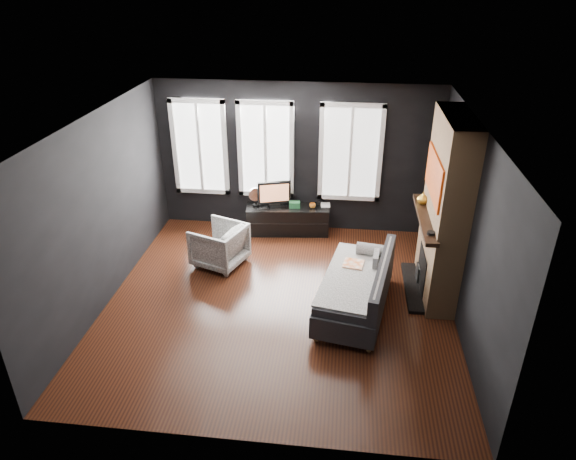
# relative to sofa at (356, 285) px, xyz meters

# --- Properties ---
(floor) EXTENTS (5.00, 5.00, 0.00)m
(floor) POSITION_rel_sofa_xyz_m (-1.10, 0.04, -0.41)
(floor) COLOR black
(floor) RESTS_ON ground
(ceiling) EXTENTS (5.00, 5.00, 0.00)m
(ceiling) POSITION_rel_sofa_xyz_m (-1.10, 0.04, 2.29)
(ceiling) COLOR white
(ceiling) RESTS_ON ground
(wall_back) EXTENTS (5.00, 0.02, 2.70)m
(wall_back) POSITION_rel_sofa_xyz_m (-1.10, 2.54, 0.94)
(wall_back) COLOR black
(wall_back) RESTS_ON ground
(wall_left) EXTENTS (0.02, 5.00, 2.70)m
(wall_left) POSITION_rel_sofa_xyz_m (-3.60, 0.04, 0.94)
(wall_left) COLOR black
(wall_left) RESTS_ON ground
(wall_right) EXTENTS (0.02, 5.00, 2.70)m
(wall_right) POSITION_rel_sofa_xyz_m (1.40, 0.04, 0.94)
(wall_right) COLOR black
(wall_right) RESTS_ON ground
(windows) EXTENTS (4.00, 0.16, 1.76)m
(windows) POSITION_rel_sofa_xyz_m (-1.55, 2.50, 1.97)
(windows) COLOR white
(windows) RESTS_ON wall_back
(fireplace) EXTENTS (0.70, 1.62, 2.70)m
(fireplace) POSITION_rel_sofa_xyz_m (1.20, 0.64, 0.94)
(fireplace) COLOR #93724C
(fireplace) RESTS_ON floor
(sofa) EXTENTS (1.28, 2.04, 0.81)m
(sofa) POSITION_rel_sofa_xyz_m (0.00, 0.00, 0.00)
(sofa) COLOR #232325
(sofa) RESTS_ON floor
(stripe_pillow) EXTENTS (0.11, 0.33, 0.32)m
(stripe_pillow) POSITION_rel_sofa_xyz_m (0.28, 0.35, 0.18)
(stripe_pillow) COLOR gray
(stripe_pillow) RESTS_ON sofa
(armchair) EXTENTS (0.92, 0.95, 0.77)m
(armchair) POSITION_rel_sofa_xyz_m (-2.21, 1.02, -0.02)
(armchair) COLOR silver
(armchair) RESTS_ON floor
(media_console) EXTENTS (1.53, 0.62, 0.51)m
(media_console) POSITION_rel_sofa_xyz_m (-1.23, 2.28, -0.15)
(media_console) COLOR black
(media_console) RESTS_ON floor
(monitor) EXTENTS (0.62, 0.31, 0.54)m
(monitor) POSITION_rel_sofa_xyz_m (-1.47, 2.27, 0.38)
(monitor) COLOR black
(monitor) RESTS_ON media_console
(desk_fan) EXTENTS (0.32, 0.32, 0.37)m
(desk_fan) POSITION_rel_sofa_xyz_m (-1.81, 2.26, 0.29)
(desk_fan) COLOR gray
(desk_fan) RESTS_ON media_console
(mug) EXTENTS (0.14, 0.12, 0.11)m
(mug) POSITION_rel_sofa_xyz_m (-0.78, 2.28, 0.16)
(mug) COLOR orange
(mug) RESTS_ON media_console
(book) EXTENTS (0.17, 0.03, 0.23)m
(book) POSITION_rel_sofa_xyz_m (-0.63, 2.41, 0.22)
(book) COLOR #C5B797
(book) RESTS_ON media_console
(storage_box) EXTENTS (0.21, 0.14, 0.11)m
(storage_box) POSITION_rel_sofa_xyz_m (-1.10, 2.27, 0.16)
(storage_box) COLOR #26703C
(storage_box) RESTS_ON media_console
(mantel_vase) EXTENTS (0.24, 0.24, 0.18)m
(mantel_vase) POSITION_rel_sofa_xyz_m (0.95, 1.09, 0.91)
(mantel_vase) COLOR #BF8738
(mantel_vase) RESTS_ON fireplace
(mantel_clock) EXTENTS (0.15, 0.15, 0.04)m
(mantel_clock) POSITION_rel_sofa_xyz_m (0.95, 0.09, 0.84)
(mantel_clock) COLOR black
(mantel_clock) RESTS_ON fireplace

